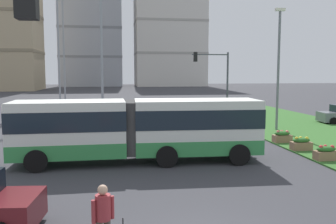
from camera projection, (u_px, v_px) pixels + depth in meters
articulated_bus at (139, 128)px, 17.61m from camera, size 11.91×2.98×3.00m
car_navy_sedan at (69, 112)px, 33.27m from camera, size 4.52×2.28×1.58m
pedestrian_crossing at (103, 216)px, 8.53m from camera, size 0.52×0.36×1.74m
flower_planter_2 at (326, 153)px, 17.81m from camera, size 1.10×0.56×0.74m
flower_planter_3 at (301, 144)px, 20.12m from camera, size 1.10×0.56×0.74m
flower_planter_4 at (282, 137)px, 22.35m from camera, size 1.10×0.56×0.74m
traffic_light_far_right at (216, 75)px, 31.14m from camera, size 3.21×0.28×6.03m
streetlight_median at (278, 64)px, 26.86m from camera, size 0.70×0.28×8.94m
apartment_tower_westcentre at (91, 31)px, 117.72m from camera, size 19.26×17.80×35.10m
apartment_tower_centre at (169, 24)px, 117.27m from camera, size 22.01×15.63×39.60m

